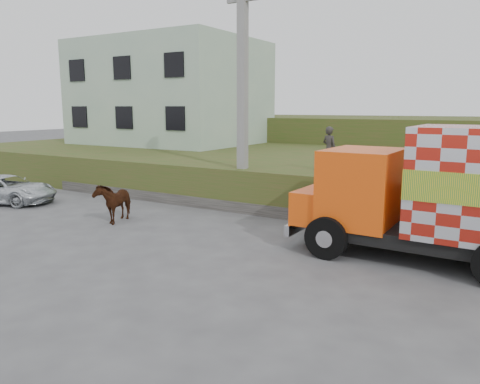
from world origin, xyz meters
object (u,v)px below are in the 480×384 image
Objects in this scene: utility_pole at (243,95)px; cargo_truck at (469,196)px; cow at (114,201)px; suv at (7,189)px; pedestrian at (329,149)px.

utility_pole is 1.09× the size of cargo_truck.
cow is at bearing -126.42° from utility_pole.
cargo_truck is 4.75× the size of cow.
cow is (-10.23, -0.95, -1.02)m from cargo_truck.
suv is at bearing 162.34° from cow.
pedestrian is at bearing 21.30° from cow.
cargo_truck is at bearing -19.59° from utility_pole.
utility_pole is at bearing 38.17° from pedestrian.
cow is at bearing -173.52° from cargo_truck.
pedestrian is (-4.65, 3.57, 0.59)m from cargo_truck.
utility_pole reaches higher than suv.
suv is at bearing -175.40° from cargo_truck.
utility_pole reaches higher than cargo_truck.
cargo_truck is at bearing 163.65° from pedestrian.
pedestrian is at bearing 143.66° from cargo_truck.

